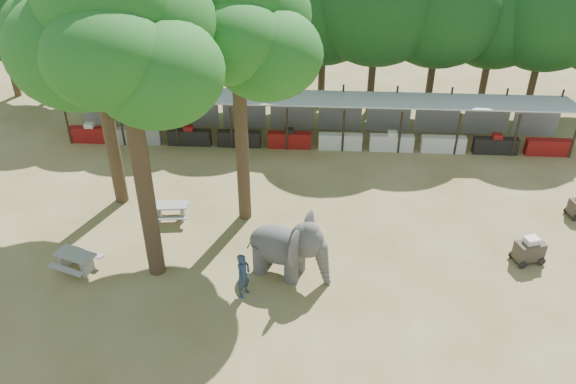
# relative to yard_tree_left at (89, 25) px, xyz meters

# --- Properties ---
(ground) EXTENTS (100.00, 100.00, 0.00)m
(ground) POSITION_rel_yard_tree_left_xyz_m (9.13, -7.19, -8.20)
(ground) COLOR brown
(ground) RESTS_ON ground
(vendor_stalls) EXTENTS (28.00, 2.99, 2.80)m
(vendor_stalls) POSITION_rel_yard_tree_left_xyz_m (9.13, 6.65, -7.02)
(vendor_stalls) COLOR #ACADB4
(vendor_stalls) RESTS_ON ground
(yard_tree_left) EXTENTS (7.10, 6.90, 11.02)m
(yard_tree_left) POSITION_rel_yard_tree_left_xyz_m (0.00, 0.00, 0.00)
(yard_tree_left) COLOR #332316
(yard_tree_left) RESTS_ON ground
(yard_tree_center) EXTENTS (7.10, 6.90, 12.04)m
(yard_tree_center) POSITION_rel_yard_tree_left_xyz_m (3.00, -5.00, 1.01)
(yard_tree_center) COLOR #332316
(yard_tree_center) RESTS_ON ground
(yard_tree_back) EXTENTS (7.10, 6.90, 11.36)m
(yard_tree_back) POSITION_rel_yard_tree_left_xyz_m (6.00, -1.00, 0.34)
(yard_tree_back) COLOR #332316
(yard_tree_back) RESTS_ON ground
(backdrop_trees) EXTENTS (46.46, 5.95, 8.33)m
(backdrop_trees) POSITION_rel_yard_tree_left_xyz_m (9.13, 11.81, -2.69)
(backdrop_trees) COLOR #332316
(backdrop_trees) RESTS_ON ground
(elephant) EXTENTS (3.50, 2.64, 2.60)m
(elephant) POSITION_rel_yard_tree_left_xyz_m (8.33, -5.00, -6.90)
(elephant) COLOR #413E3E
(elephant) RESTS_ON ground
(handler) EXTENTS (0.70, 0.79, 1.84)m
(handler) POSITION_rel_yard_tree_left_xyz_m (6.75, -6.35, -7.28)
(handler) COLOR #26384C
(handler) RESTS_ON ground
(picnic_table_near) EXTENTS (1.98, 1.89, 0.80)m
(picnic_table_near) POSITION_rel_yard_tree_left_xyz_m (-0.02, -5.32, -7.68)
(picnic_table_near) COLOR gray
(picnic_table_near) RESTS_ON ground
(picnic_table_far) EXTENTS (1.70, 1.57, 0.77)m
(picnic_table_far) POSITION_rel_yard_tree_left_xyz_m (2.85, -1.59, -7.69)
(picnic_table_far) COLOR gray
(picnic_table_far) RESTS_ON ground
(cart_front) EXTENTS (1.38, 1.11, 1.17)m
(cart_front) POSITION_rel_yard_tree_left_xyz_m (17.90, -3.69, -7.62)
(cart_front) COLOR #322923
(cart_front) RESTS_ON ground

